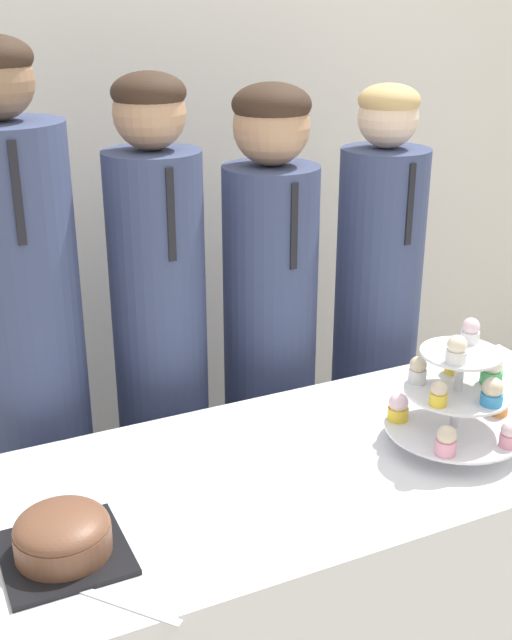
# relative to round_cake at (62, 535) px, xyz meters

# --- Properties ---
(wall_back) EXTENTS (9.00, 0.06, 2.70)m
(wall_back) POSITION_rel_round_cake_xyz_m (0.58, 1.28, 0.58)
(wall_back) COLOR silver
(wall_back) RESTS_ON ground_plane
(table) EXTENTS (1.51, 0.63, 0.73)m
(table) POSITION_rel_round_cake_xyz_m (0.58, 0.09, -0.41)
(table) COLOR white
(table) RESTS_ON ground_plane
(round_cake) EXTENTS (0.22, 0.22, 0.09)m
(round_cake) POSITION_rel_round_cake_xyz_m (0.00, 0.00, 0.00)
(round_cake) COLOR black
(round_cake) RESTS_ON table
(cake_knife) EXTENTS (0.20, 0.24, 0.01)m
(cake_knife) POSITION_rel_round_cake_xyz_m (0.00, -0.10, -0.04)
(cake_knife) COLOR silver
(cake_knife) RESTS_ON table
(cupcake_stand) EXTENTS (0.30, 0.30, 0.29)m
(cupcake_stand) POSITION_rel_round_cake_xyz_m (0.87, 0.02, 0.08)
(cupcake_stand) COLOR silver
(cupcake_stand) RESTS_ON table
(student_0) EXTENTS (0.29, 0.29, 1.58)m
(student_0) POSITION_rel_round_cake_xyz_m (0.06, 0.64, -0.02)
(student_0) COLOR #384266
(student_0) RESTS_ON ground_plane
(student_1) EXTENTS (0.24, 0.25, 1.49)m
(student_1) POSITION_rel_round_cake_xyz_m (0.40, 0.64, -0.04)
(student_1) COLOR #384266
(student_1) RESTS_ON ground_plane
(student_2) EXTENTS (0.26, 0.26, 1.45)m
(student_2) POSITION_rel_round_cake_xyz_m (0.72, 0.64, -0.05)
(student_2) COLOR #384266
(student_2) RESTS_ON ground_plane
(student_3) EXTENTS (0.25, 0.25, 1.44)m
(student_3) POSITION_rel_round_cake_xyz_m (1.08, 0.64, -0.08)
(student_3) COLOR #384266
(student_3) RESTS_ON ground_plane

